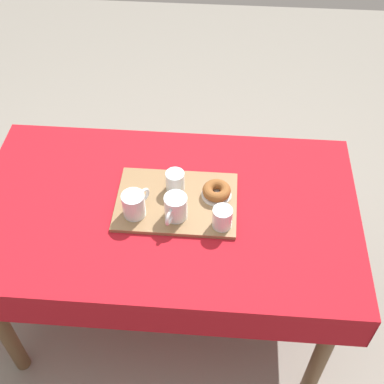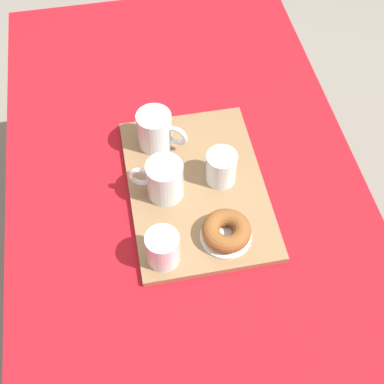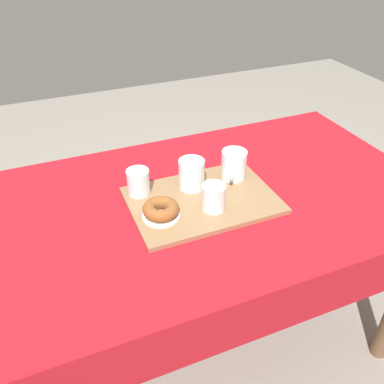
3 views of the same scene
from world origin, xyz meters
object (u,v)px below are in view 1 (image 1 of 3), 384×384
at_px(tea_mug_left, 176,208).
at_px(sugar_donut_left, 217,191).
at_px(dining_table, 167,224).
at_px(water_glass_far, 222,218).
at_px(serving_tray, 177,202).
at_px(water_glass_near, 175,182).
at_px(tea_mug_right, 134,205).
at_px(donut_plate_left, 216,195).

xyz_separation_m(tea_mug_left, sugar_donut_left, (-0.14, -0.11, -0.02)).
xyz_separation_m(dining_table, tea_mug_left, (-0.04, 0.05, 0.16)).
xyz_separation_m(water_glass_far, sugar_donut_left, (0.03, -0.14, -0.01)).
distance_m(serving_tray, water_glass_near, 0.07).
xyz_separation_m(tea_mug_left, water_glass_far, (-0.17, 0.03, -0.01)).
height_order(tea_mug_left, sugar_donut_left, tea_mug_left).
distance_m(tea_mug_left, water_glass_far, 0.17).
bearing_deg(tea_mug_left, dining_table, -50.69).
distance_m(dining_table, tea_mug_right, 0.20).
xyz_separation_m(serving_tray, sugar_donut_left, (-0.15, -0.04, 0.03)).
relative_size(tea_mug_right, water_glass_near, 1.42).
bearing_deg(water_glass_far, sugar_donut_left, -79.75).
relative_size(tea_mug_left, tea_mug_right, 1.07).
bearing_deg(dining_table, donut_plate_left, -162.94).
bearing_deg(donut_plate_left, dining_table, 17.06).
bearing_deg(serving_tray, donut_plate_left, -166.33).
height_order(water_glass_near, sugar_donut_left, water_glass_near).
bearing_deg(donut_plate_left, sugar_donut_left, 0.00).
relative_size(tea_mug_left, water_glass_near, 1.51).
bearing_deg(tea_mug_right, dining_table, -153.84).
bearing_deg(water_glass_near, dining_table, 69.94).
bearing_deg(sugar_donut_left, water_glass_far, 100.25).
bearing_deg(water_glass_far, tea_mug_left, -9.89).
height_order(tea_mug_left, donut_plate_left, tea_mug_left).
bearing_deg(serving_tray, water_glass_far, 148.78).
height_order(dining_table, serving_tray, serving_tray).
xyz_separation_m(dining_table, water_glass_near, (-0.03, -0.08, 0.15)).
bearing_deg(water_glass_far, serving_tray, -31.22).
distance_m(tea_mug_right, water_glass_far, 0.32).
xyz_separation_m(dining_table, tea_mug_right, (0.10, 0.05, 0.16)).
height_order(dining_table, tea_mug_left, tea_mug_left).
relative_size(tea_mug_left, sugar_donut_left, 1.16).
relative_size(dining_table, water_glass_far, 17.52).
xyz_separation_m(serving_tray, tea_mug_left, (-0.01, 0.08, 0.05)).
relative_size(dining_table, tea_mug_right, 12.37).
xyz_separation_m(dining_table, water_glass_far, (-0.21, 0.08, 0.15)).
bearing_deg(tea_mug_left, serving_tray, -86.08).
distance_m(tea_mug_right, donut_plate_left, 0.31).
bearing_deg(sugar_donut_left, tea_mug_right, 20.47).
bearing_deg(tea_mug_left, sugar_donut_left, -141.94).
bearing_deg(tea_mug_left, tea_mug_right, -0.98).
relative_size(water_glass_far, sugar_donut_left, 0.77).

